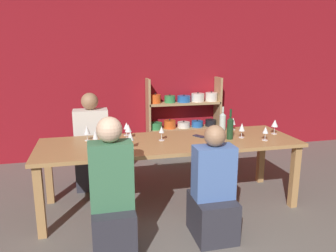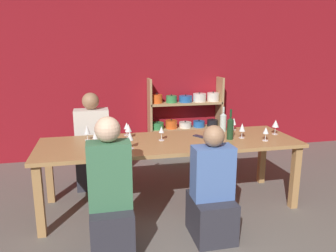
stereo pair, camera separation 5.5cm
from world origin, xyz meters
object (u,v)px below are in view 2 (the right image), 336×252
object	(u,v)px
wine_bottle_green	(230,128)
wine_glass_white_b	(130,137)
wine_bottle_dark	(223,122)
wine_glass_red_b	(128,128)
person_near_a	(111,205)
wine_glass_empty_a	(127,126)
wine_glass_red_c	(161,130)
cell_phone	(199,136)
dining_table	(170,148)
person_far_a	(93,152)
person_near_b	(212,197)
wine_glass_white_a	(95,135)
wine_glass_white_c	(87,130)
wine_glass_red_a	(242,128)
wine_glass_red_d	(266,131)
wine_glass_empty_b	(276,124)
shelf_unit	(184,123)
wine_glass_white_d	(234,122)

from	to	relation	value
wine_bottle_green	wine_glass_white_b	xyz separation A→B (m)	(-1.15, -0.11, -0.01)
wine_bottle_green	wine_bottle_dark	xyz separation A→B (m)	(0.06, 0.36, -0.01)
wine_glass_red_b	person_near_a	xyz separation A→B (m)	(-0.27, -1.03, -0.42)
wine_glass_red_b	wine_glass_empty_a	xyz separation A→B (m)	(-0.01, 0.14, -0.01)
wine_glass_red_c	cell_phone	size ratio (longest dim) A/B	0.99
dining_table	cell_phone	distance (m)	0.40
dining_table	wine_glass_empty_a	size ratio (longest dim) A/B	18.80
person_far_a	person_near_b	xyz separation A→B (m)	(1.10, -1.57, -0.04)
wine_glass_white_a	wine_glass_white_c	world-z (taller)	wine_glass_white_c
wine_bottle_dark	person_near_a	world-z (taller)	person_near_a
wine_bottle_dark	wine_glass_red_b	distance (m)	1.19
person_near_a	person_near_b	world-z (taller)	person_near_a
wine_glass_red_a	wine_glass_empty_a	distance (m)	1.36
wine_glass_red_d	person_near_b	size ratio (longest dim) A/B	0.14
wine_glass_white_a	wine_glass_empty_b	bearing A→B (deg)	0.05
wine_glass_red_a	cell_phone	world-z (taller)	wine_glass_red_a
wine_glass_red_a	wine_glass_red_b	bearing A→B (deg)	167.82
wine_bottle_green	person_near_a	world-z (taller)	person_near_a
dining_table	cell_phone	bearing A→B (deg)	15.23
wine_glass_white_b	dining_table	bearing A→B (deg)	22.14
shelf_unit	wine_glass_white_d	world-z (taller)	shelf_unit
wine_glass_red_b	wine_bottle_green	bearing A→B (deg)	-14.98
wine_glass_empty_a	wine_glass_red_d	distance (m)	1.61
wine_glass_empty_a	cell_phone	size ratio (longest dim) A/B	0.93
wine_glass_red_b	person_far_a	distance (m)	0.86
wine_bottle_dark	wine_glass_empty_a	bearing A→B (deg)	176.28
shelf_unit	wine_bottle_green	size ratio (longest dim) A/B	3.78
shelf_unit	cell_phone	xyz separation A→B (m)	(-0.28, -1.69, 0.23)
wine_glass_red_a	person_near_b	xyz separation A→B (m)	(-0.61, -0.69, -0.49)
wine_glass_white_b	wine_glass_white_c	world-z (taller)	wine_glass_white_b
wine_glass_red_b	wine_glass_white_b	bearing A→B (deg)	-93.56
wine_glass_white_a	wine_glass_white_b	bearing A→B (deg)	-30.28
wine_glass_red_b	cell_phone	size ratio (longest dim) A/B	1.03
wine_glass_red_d	wine_glass_white_c	size ratio (longest dim) A/B	0.90
shelf_unit	dining_table	distance (m)	1.92
wine_glass_red_b	person_far_a	world-z (taller)	person_far_a
wine_glass_red_b	wine_glass_empty_b	xyz separation A→B (m)	(1.75, -0.21, 0.01)
wine_glass_white_a	cell_phone	bearing A→B (deg)	4.28
wine_bottle_green	wine_glass_red_a	size ratio (longest dim) A/B	2.01
wine_glass_red_b	shelf_unit	bearing A→B (deg)	54.91
wine_glass_empty_b	shelf_unit	bearing A→B (deg)	109.98
wine_bottle_dark	wine_glass_red_b	bearing A→B (deg)	-176.98
wine_glass_white_a	person_near_b	bearing A→B (deg)	-35.42
wine_glass_red_d	wine_glass_empty_a	bearing A→B (deg)	158.57
person_far_a	person_near_b	bearing A→B (deg)	124.89
wine_glass_red_d	wine_glass_white_d	world-z (taller)	same
dining_table	wine_glass_red_b	world-z (taller)	wine_glass_red_b
wine_bottle_green	person_near_a	distance (m)	1.64
wine_glass_white_b	wine_glass_red_b	bearing A→B (deg)	86.44
wine_glass_red_a	person_near_b	size ratio (longest dim) A/B	0.16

